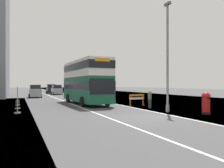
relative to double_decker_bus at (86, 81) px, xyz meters
The scene contains 10 objects.
ground 11.51m from the double_decker_bus, 82.41° to the right, with size 140.00×280.00×0.10m.
double_decker_bus is the anchor object (origin of this frame).
lamppost_foreground 10.53m from the double_decker_bus, 67.73° to the right, with size 0.29×0.70×8.58m.
red_pillar_postbox 13.25m from the double_decker_bus, 64.50° to the right, with size 0.63×0.63×1.63m.
roadworks_barrier 6.11m from the double_decker_bus, 44.31° to the right, with size 1.62×0.46×1.17m.
construction_site_fence 7.15m from the double_decker_bus, behind, with size 0.44×13.80×1.92m.
car_oncoming_near 15.63m from the double_decker_bus, 106.17° to the left, with size 1.94×3.95×2.08m.
car_receding_mid 24.44m from the double_decker_bus, 88.68° to the left, with size 2.00×4.36×2.03m.
car_receding_far 30.95m from the double_decker_bus, 89.58° to the left, with size 2.05×4.12×2.15m.
pedestrian_at_kerb 7.97m from the double_decker_bus, 57.28° to the right, with size 0.34×0.34×1.67m.
Camera 1 is at (-7.84, -13.69, 2.19)m, focal length 37.38 mm.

